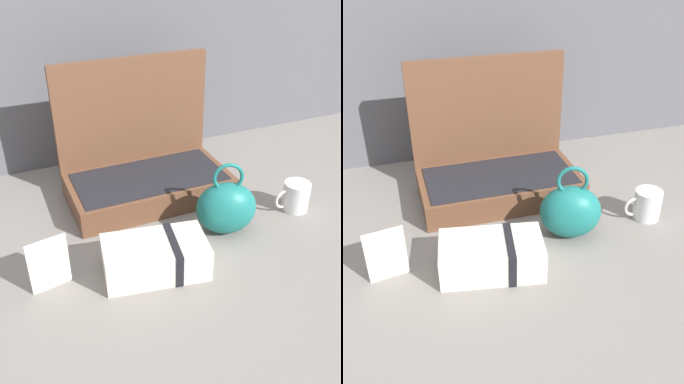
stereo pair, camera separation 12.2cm
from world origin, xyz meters
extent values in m
plane|color=slate|center=(0.00, 0.00, 0.00)|extent=(6.00, 6.00, 0.00)
cube|color=brown|center=(0.04, 0.19, 0.04)|extent=(0.51, 0.26, 0.08)
cube|color=black|center=(0.04, 0.19, 0.08)|extent=(0.47, 0.23, 0.00)
cube|color=brown|center=(0.04, 0.34, 0.22)|extent=(0.51, 0.02, 0.43)
ellipsoid|color=#196B66|center=(0.18, -0.06, 0.08)|extent=(0.20, 0.17, 0.16)
torus|color=#196B66|center=(0.18, -0.06, 0.18)|extent=(0.09, 0.04, 0.09)
cube|color=silver|center=(-0.08, -0.14, 0.05)|extent=(0.29, 0.19, 0.09)
cube|color=black|center=(-0.03, -0.15, 0.05)|extent=(0.05, 0.15, 0.09)
cylinder|color=silver|center=(0.44, -0.04, 0.05)|extent=(0.08, 0.08, 0.09)
torus|color=silver|center=(0.39, -0.04, 0.05)|extent=(0.06, 0.01, 0.06)
cube|color=silver|center=(-0.34, -0.10, 0.07)|extent=(0.10, 0.02, 0.15)
camera|label=1|loc=(-0.40, -0.98, 0.79)|focal=41.62mm
camera|label=2|loc=(-0.28, -1.02, 0.79)|focal=41.62mm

